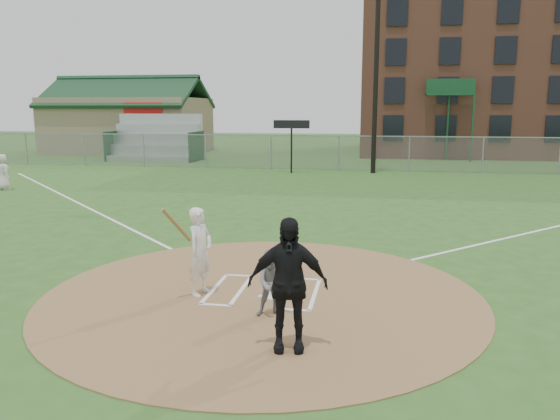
% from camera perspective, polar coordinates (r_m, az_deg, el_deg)
% --- Properties ---
extents(ground, '(140.00, 140.00, 0.00)m').
position_cam_1_polar(ground, '(10.65, -1.85, -8.85)').
color(ground, '#2A571D').
rests_on(ground, ground).
extents(dirt_circle, '(8.40, 8.40, 0.02)m').
position_cam_1_polar(dirt_circle, '(10.65, -1.85, -8.79)').
color(dirt_circle, olive).
rests_on(dirt_circle, ground).
extents(home_plate, '(0.58, 0.58, 0.03)m').
position_cam_1_polar(home_plate, '(10.48, -0.71, -8.97)').
color(home_plate, silver).
rests_on(home_plate, dirt_circle).
extents(foul_line_third, '(17.04, 17.04, 0.01)m').
position_cam_1_polar(foul_line_third, '(22.12, -20.31, 0.69)').
color(foul_line_third, white).
rests_on(foul_line_third, ground).
extents(catcher, '(0.65, 0.56, 1.17)m').
position_cam_1_polar(catcher, '(9.39, -0.78, -7.64)').
color(catcher, gray).
rests_on(catcher, dirt_circle).
extents(umpire, '(1.23, 0.65, 2.00)m').
position_cam_1_polar(umpire, '(8.01, 0.80, -7.75)').
color(umpire, black).
rests_on(umpire, dirt_circle).
extents(ondeck_player, '(0.92, 0.84, 1.57)m').
position_cam_1_polar(ondeck_player, '(27.09, -26.97, 3.56)').
color(ondeck_player, silver).
rests_on(ondeck_player, ground).
extents(batters_boxes, '(2.08, 1.88, 0.01)m').
position_cam_1_polar(batters_boxes, '(10.78, -1.69, -8.46)').
color(batters_boxes, white).
rests_on(batters_boxes, dirt_circle).
extents(batter_at_plate, '(0.80, 1.01, 1.78)m').
position_cam_1_polar(batter_at_plate, '(10.49, -8.35, -4.28)').
color(batter_at_plate, white).
rests_on(batter_at_plate, dirt_circle).
extents(outfield_fence, '(56.08, 0.08, 2.03)m').
position_cam_1_polar(outfield_fence, '(32.00, 6.14, 5.95)').
color(outfield_fence, slate).
rests_on(outfield_fence, ground).
extents(bleachers, '(6.08, 3.20, 3.20)m').
position_cam_1_polar(bleachers, '(39.10, -12.95, 7.41)').
color(bleachers, '#B7BABF').
rests_on(bleachers, ground).
extents(clubhouse, '(12.20, 8.71, 6.23)m').
position_cam_1_polar(clubhouse, '(47.30, -15.45, 8.76)').
color(clubhouse, gray).
rests_on(clubhouse, ground).
extents(brick_warehouse, '(30.00, 17.17, 15.00)m').
position_cam_1_polar(brick_warehouse, '(49.95, 26.84, 13.98)').
color(brick_warehouse, '#92533F').
rests_on(brick_warehouse, ground).
extents(light_pole, '(1.20, 0.30, 12.22)m').
position_cam_1_polar(light_pole, '(30.99, 10.07, 16.06)').
color(light_pole, black).
rests_on(light_pole, ground).
extents(scoreboard_sign, '(2.00, 0.10, 2.93)m').
position_cam_1_polar(scoreboard_sign, '(30.40, 1.21, 8.36)').
color(scoreboard_sign, black).
rests_on(scoreboard_sign, ground).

